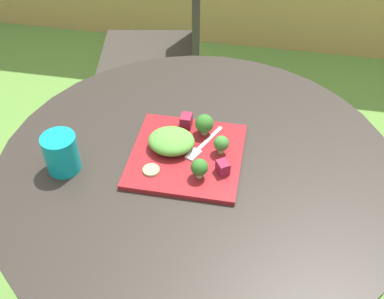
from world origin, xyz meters
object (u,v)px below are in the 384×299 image
at_px(patio_chair, 170,39).
at_px(salad_plate, 187,156).
at_px(drinking_glass, 62,155).
at_px(fork, 202,146).

relative_size(patio_chair, salad_plate, 3.12).
distance_m(patio_chair, drinking_glass, 1.01).
bearing_deg(fork, salad_plate, -136.67).
xyz_separation_m(salad_plate, fork, (0.04, 0.03, 0.01)).
distance_m(drinking_glass, fork, 0.36).
bearing_deg(patio_chair, fork, -71.93).
distance_m(patio_chair, salad_plate, 0.94).
relative_size(salad_plate, fork, 1.96).
height_order(patio_chair, salad_plate, patio_chair).
distance_m(patio_chair, fork, 0.92).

